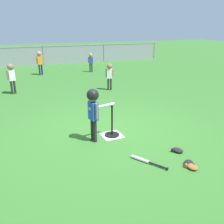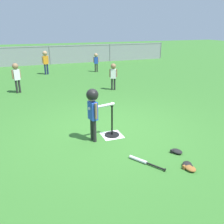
{
  "view_description": "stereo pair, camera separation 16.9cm",
  "coord_description": "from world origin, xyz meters",
  "px_view_note": "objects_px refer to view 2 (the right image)",
  "views": [
    {
      "loc": [
        -1.94,
        -4.65,
        2.28
      ],
      "look_at": [
        -0.07,
        -0.28,
        0.55
      ],
      "focal_mm": 37.95,
      "sensor_mm": 36.0,
      "label": 1
    },
    {
      "loc": [
        -1.78,
        -4.71,
        2.28
      ],
      "look_at": [
        -0.07,
        -0.28,
        0.55
      ],
      "focal_mm": 37.95,
      "sensor_mm": 36.0,
      "label": 2
    }
  ],
  "objects_px": {
    "batting_tee": "(112,131)",
    "glove_tossed_aside": "(187,165)",
    "spare_bat_silver": "(142,161)",
    "glove_near_bats": "(177,151)",
    "fielder_near_right": "(113,73)",
    "baseball_on_tee": "(112,104)",
    "fielder_deep_center": "(96,60)",
    "fielder_deep_right": "(16,74)",
    "batter_child": "(93,104)",
    "glove_by_plate": "(190,168)",
    "fielder_near_left": "(45,59)"
  },
  "relations": [
    {
      "from": "glove_near_bats",
      "to": "batting_tee",
      "type": "bearing_deg",
      "value": 126.79
    },
    {
      "from": "spare_bat_silver",
      "to": "glove_near_bats",
      "type": "xyz_separation_m",
      "value": [
        0.78,
        0.06,
        0.01
      ]
    },
    {
      "from": "glove_near_bats",
      "to": "glove_by_plate",
      "type": "bearing_deg",
      "value": -103.46
    },
    {
      "from": "batting_tee",
      "to": "glove_tossed_aside",
      "type": "distance_m",
      "value": 1.8
    },
    {
      "from": "glove_by_plate",
      "to": "batter_child",
      "type": "bearing_deg",
      "value": 125.92
    },
    {
      "from": "fielder_near_right",
      "to": "fielder_deep_center",
      "type": "bearing_deg",
      "value": 82.09
    },
    {
      "from": "batting_tee",
      "to": "batter_child",
      "type": "distance_m",
      "value": 0.82
    },
    {
      "from": "fielder_near_right",
      "to": "spare_bat_silver",
      "type": "xyz_separation_m",
      "value": [
        -1.38,
        -4.9,
        -0.61
      ]
    },
    {
      "from": "batter_child",
      "to": "spare_bat_silver",
      "type": "xyz_separation_m",
      "value": [
        0.54,
        -1.13,
        -0.77
      ]
    },
    {
      "from": "glove_near_bats",
      "to": "fielder_deep_center",
      "type": "bearing_deg",
      "value": 82.59
    },
    {
      "from": "batting_tee",
      "to": "spare_bat_silver",
      "type": "relative_size",
      "value": 1.1
    },
    {
      "from": "fielder_deep_right",
      "to": "glove_tossed_aside",
      "type": "distance_m",
      "value": 6.72
    },
    {
      "from": "baseball_on_tee",
      "to": "glove_tossed_aside",
      "type": "xyz_separation_m",
      "value": [
        0.77,
        -1.62,
        -0.7
      ]
    },
    {
      "from": "fielder_near_right",
      "to": "glove_near_bats",
      "type": "distance_m",
      "value": 4.92
    },
    {
      "from": "fielder_deep_center",
      "to": "spare_bat_silver",
      "type": "height_order",
      "value": "fielder_deep_center"
    },
    {
      "from": "fielder_near_right",
      "to": "glove_by_plate",
      "type": "relative_size",
      "value": 4.3
    },
    {
      "from": "fielder_near_right",
      "to": "fielder_deep_center",
      "type": "xyz_separation_m",
      "value": [
        0.53,
        3.81,
        -0.02
      ]
    },
    {
      "from": "baseball_on_tee",
      "to": "glove_near_bats",
      "type": "xyz_separation_m",
      "value": [
        0.87,
        -1.17,
        -0.7
      ]
    },
    {
      "from": "baseball_on_tee",
      "to": "fielder_deep_right",
      "type": "distance_m",
      "value": 4.9
    },
    {
      "from": "glove_by_plate",
      "to": "glove_tossed_aside",
      "type": "xyz_separation_m",
      "value": [
        0.03,
        0.1,
        0.0
      ]
    },
    {
      "from": "baseball_on_tee",
      "to": "spare_bat_silver",
      "type": "distance_m",
      "value": 1.41
    },
    {
      "from": "batting_tee",
      "to": "glove_by_plate",
      "type": "distance_m",
      "value": 1.87
    },
    {
      "from": "baseball_on_tee",
      "to": "fielder_near_right",
      "type": "xyz_separation_m",
      "value": [
        1.47,
        3.68,
        -0.09
      ]
    },
    {
      "from": "glove_near_bats",
      "to": "fielder_near_right",
      "type": "bearing_deg",
      "value": 82.98
    },
    {
      "from": "baseball_on_tee",
      "to": "fielder_near_right",
      "type": "height_order",
      "value": "fielder_near_right"
    },
    {
      "from": "fielder_near_right",
      "to": "fielder_deep_right",
      "type": "bearing_deg",
      "value": 165.89
    },
    {
      "from": "batting_tee",
      "to": "glove_tossed_aside",
      "type": "xyz_separation_m",
      "value": [
        0.77,
        -1.62,
        -0.08
      ]
    },
    {
      "from": "glove_near_bats",
      "to": "batter_child",
      "type": "bearing_deg",
      "value": 140.72
    },
    {
      "from": "baseball_on_tee",
      "to": "fielder_near_right",
      "type": "bearing_deg",
      "value": 68.24
    },
    {
      "from": "fielder_near_right",
      "to": "glove_tossed_aside",
      "type": "distance_m",
      "value": 5.38
    },
    {
      "from": "batter_child",
      "to": "fielder_near_right",
      "type": "distance_m",
      "value": 4.23
    },
    {
      "from": "batting_tee",
      "to": "fielder_deep_center",
      "type": "xyz_separation_m",
      "value": [
        2.0,
        7.49,
        0.51
      ]
    },
    {
      "from": "fielder_near_right",
      "to": "batter_child",
      "type": "bearing_deg",
      "value": -116.89
    },
    {
      "from": "glove_by_plate",
      "to": "spare_bat_silver",
      "type": "bearing_deg",
      "value": 142.31
    },
    {
      "from": "spare_bat_silver",
      "to": "glove_near_bats",
      "type": "bearing_deg",
      "value": 4.21
    },
    {
      "from": "batter_child",
      "to": "spare_bat_silver",
      "type": "height_order",
      "value": "batter_child"
    },
    {
      "from": "batting_tee",
      "to": "fielder_near_left",
      "type": "xyz_separation_m",
      "value": [
        -0.53,
        7.72,
        0.63
      ]
    },
    {
      "from": "spare_bat_silver",
      "to": "glove_near_bats",
      "type": "distance_m",
      "value": 0.78
    },
    {
      "from": "batting_tee",
      "to": "baseball_on_tee",
      "type": "xyz_separation_m",
      "value": [
        0.0,
        0.0,
        0.62
      ]
    },
    {
      "from": "fielder_deep_right",
      "to": "glove_tossed_aside",
      "type": "bearing_deg",
      "value": -66.7
    },
    {
      "from": "fielder_deep_center",
      "to": "glove_near_bats",
      "type": "relative_size",
      "value": 3.66
    },
    {
      "from": "fielder_near_left",
      "to": "glove_near_bats",
      "type": "xyz_separation_m",
      "value": [
        1.4,
        -8.88,
        -0.7
      ]
    },
    {
      "from": "batter_child",
      "to": "glove_tossed_aside",
      "type": "distance_m",
      "value": 2.1
    },
    {
      "from": "fielder_deep_center",
      "to": "glove_tossed_aside",
      "type": "relative_size",
      "value": 3.55
    },
    {
      "from": "fielder_deep_right",
      "to": "fielder_near_left",
      "type": "bearing_deg",
      "value": 67.05
    },
    {
      "from": "fielder_deep_right",
      "to": "glove_by_plate",
      "type": "height_order",
      "value": "fielder_deep_right"
    },
    {
      "from": "spare_bat_silver",
      "to": "glove_by_plate",
      "type": "height_order",
      "value": "glove_by_plate"
    },
    {
      "from": "glove_by_plate",
      "to": "glove_tossed_aside",
      "type": "distance_m",
      "value": 0.1
    },
    {
      "from": "fielder_near_right",
      "to": "baseball_on_tee",
      "type": "bearing_deg",
      "value": -111.76
    },
    {
      "from": "fielder_deep_right",
      "to": "spare_bat_silver",
      "type": "bearing_deg",
      "value": -71.04
    }
  ]
}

